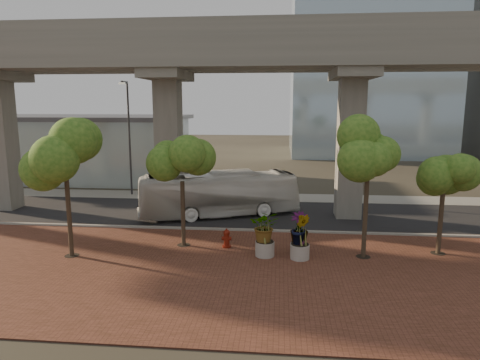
# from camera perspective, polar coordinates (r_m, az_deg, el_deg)

# --- Properties ---
(ground) EXTENTS (160.00, 160.00, 0.00)m
(ground) POSITION_cam_1_polar(r_m,az_deg,el_deg) (27.28, 2.07, -5.71)
(ground) COLOR #312D23
(ground) RESTS_ON ground
(brick_plaza) EXTENTS (70.00, 13.00, 0.06)m
(brick_plaza) POSITION_cam_1_polar(r_m,az_deg,el_deg) (19.71, 0.63, -11.90)
(brick_plaza) COLOR brown
(brick_plaza) RESTS_ON ground
(asphalt_road) EXTENTS (90.00, 8.00, 0.04)m
(asphalt_road) POSITION_cam_1_polar(r_m,az_deg,el_deg) (29.21, 2.31, -4.61)
(asphalt_road) COLOR black
(asphalt_road) RESTS_ON ground
(curb_strip) EXTENTS (70.00, 0.25, 0.16)m
(curb_strip) POSITION_cam_1_polar(r_m,az_deg,el_deg) (25.34, 1.80, -6.75)
(curb_strip) COLOR gray
(curb_strip) RESTS_ON ground
(far_sidewalk) EXTENTS (90.00, 3.00, 0.06)m
(far_sidewalk) POSITION_cam_1_polar(r_m,az_deg,el_deg) (34.55, 2.83, -2.30)
(far_sidewalk) COLOR gray
(far_sidewalk) RESTS_ON ground
(transit_viaduct) EXTENTS (72.00, 5.60, 12.40)m
(transit_viaduct) POSITION_cam_1_polar(r_m,az_deg,el_deg) (28.26, 2.41, 9.80)
(transit_viaduct) COLOR gray
(transit_viaduct) RESTS_ON ground
(station_pavilion) EXTENTS (23.00, 13.00, 6.30)m
(station_pavilion) POSITION_cam_1_polar(r_m,az_deg,el_deg) (47.58, -21.50, 4.28)
(station_pavilion) COLOR #AABEC2
(station_pavilion) RESTS_ON ground
(transit_bus) EXTENTS (10.83, 6.03, 2.96)m
(transit_bus) POSITION_cam_1_polar(r_m,az_deg,el_deg) (28.52, -2.83, -1.95)
(transit_bus) COLOR silver
(transit_bus) RESTS_ON ground
(fire_hydrant) EXTENTS (0.50, 0.45, 1.00)m
(fire_hydrant) POSITION_cam_1_polar(r_m,az_deg,el_deg) (22.43, -1.80, -7.77)
(fire_hydrant) COLOR maroon
(fire_hydrant) RESTS_ON ground
(planter_front) EXTENTS (2.08, 2.08, 2.29)m
(planter_front) POSITION_cam_1_polar(r_m,az_deg,el_deg) (20.94, 3.36, -6.47)
(planter_front) COLOR gray
(planter_front) RESTS_ON ground
(planter_right) EXTENTS (2.05, 2.05, 2.19)m
(planter_right) POSITION_cam_1_polar(r_m,az_deg,el_deg) (21.10, 7.90, -6.60)
(planter_right) COLOR gray
(planter_right) RESTS_ON ground
(planter_left) EXTENTS (2.04, 2.04, 2.25)m
(planter_left) POSITION_cam_1_polar(r_m,az_deg,el_deg) (20.75, 8.05, -6.79)
(planter_left) COLOR #ABA49B
(planter_left) RESTS_ON ground
(street_tree_far_west) EXTENTS (3.57, 3.57, 6.47)m
(street_tree_far_west) POSITION_cam_1_polar(r_m,az_deg,el_deg) (21.86, -22.30, 2.67)
(street_tree_far_west) COLOR #423125
(street_tree_far_west) RESTS_ON ground
(street_tree_near_west) EXTENTS (3.12, 3.12, 5.77)m
(street_tree_near_west) POSITION_cam_1_polar(r_m,az_deg,el_deg) (22.10, -7.76, 2.10)
(street_tree_near_west) COLOR #423125
(street_tree_near_west) RESTS_ON ground
(street_tree_near_east) EXTENTS (3.56, 3.56, 6.70)m
(street_tree_near_east) POSITION_cam_1_polar(r_m,az_deg,el_deg) (20.93, 16.76, 3.36)
(street_tree_near_east) COLOR #423125
(street_tree_near_east) RESTS_ON ground
(street_tree_far_east) EXTENTS (3.27, 3.27, 5.67)m
(street_tree_far_east) POSITION_cam_1_polar(r_m,az_deg,el_deg) (22.90, 25.63, 1.07)
(street_tree_far_east) COLOR #423125
(street_tree_far_east) RESTS_ON ground
(streetlamp_west) EXTENTS (0.45, 1.33, 9.17)m
(streetlamp_west) POSITION_cam_1_polar(r_m,az_deg,el_deg) (35.83, -14.63, 6.42)
(streetlamp_west) COLOR #2E2E33
(streetlamp_west) RESTS_ON ground
(streetlamp_east) EXTENTS (0.44, 1.29, 8.92)m
(streetlamp_east) POSITION_cam_1_polar(r_m,az_deg,el_deg) (32.74, 14.35, 5.87)
(streetlamp_east) COLOR #313237
(streetlamp_east) RESTS_ON ground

